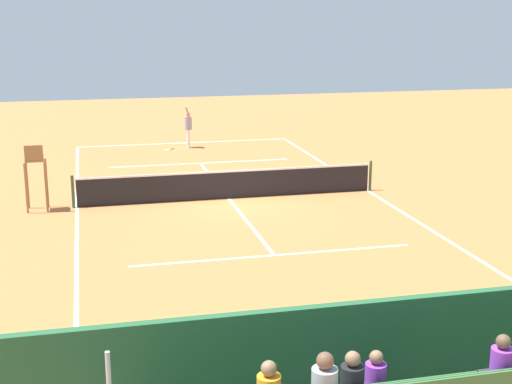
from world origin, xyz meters
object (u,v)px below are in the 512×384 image
Objects in this scene: tennis_ball_near at (178,163)px; tennis_ball_far at (176,163)px; tennis_net at (229,184)px; tennis_player at (188,126)px; equipment_bag at (486,375)px; umpire_chair at (35,170)px; tennis_racket at (168,150)px.

tennis_ball_near is 1.00× the size of tennis_ball_far.
tennis_player is (-0.03, -9.71, 0.51)m from tennis_net.
equipment_bag is 19.72m from tennis_ball_near.
tennis_ball_far is (1.05, 3.54, -0.98)m from tennis_player.
tennis_net reaches higher than tennis_ball_near.
tennis_ball_near is at bearing -81.52° from tennis_net.
tennis_net is 4.81× the size of umpire_chair.
equipment_bag is at bearing 96.88° from tennis_racket.
umpire_chair is 11.61m from tennis_player.
tennis_player is 1.48m from tennis_racket.
tennis_racket is (-5.22, -9.39, -1.30)m from umpire_chair.
tennis_ball_far is at bearing 89.21° from tennis_racket.
equipment_bag reaches higher than tennis_ball_far.
tennis_ball_near is at bearing 166.22° from tennis_ball_far.
tennis_racket is at bearing -84.01° from tennis_net.
equipment_bag is at bearing 97.50° from tennis_net.
umpire_chair is 32.42× the size of tennis_ball_near.
equipment_bag is at bearing 120.87° from umpire_chair.
tennis_racket is 8.35× the size of tennis_ball_far.
tennis_racket is at bearing -83.12° from equipment_bag.
equipment_bag is (-1.76, 13.40, -0.32)m from tennis_net.
equipment_bag is (-7.96, 13.32, -1.13)m from umpire_chair.
equipment_bag reaches higher than tennis_racket.
tennis_racket is (1.01, 0.40, -1.00)m from tennis_player.
tennis_net is at bearing 95.99° from tennis_racket.
tennis_racket is at bearing 21.57° from tennis_player.
tennis_racket is (2.74, -22.71, -0.16)m from equipment_bag.
umpire_chair is 10.82m from tennis_racket.
equipment_bag is 19.76m from tennis_ball_far.
umpire_chair reaches higher than tennis_net.
tennis_racket is 3.17m from tennis_ball_near.
tennis_net is at bearing 99.39° from tennis_ball_far.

